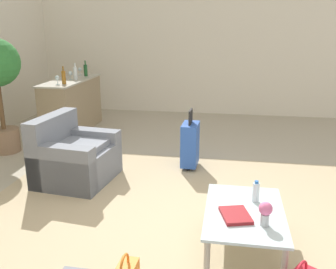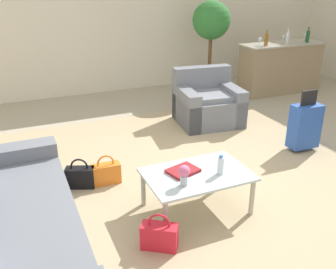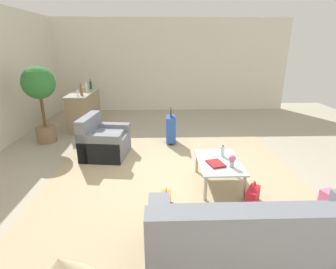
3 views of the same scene
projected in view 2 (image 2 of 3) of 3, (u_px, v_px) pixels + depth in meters
ground_plane at (207, 179)px, 4.43m from camera, size 12.00×12.00×0.00m
wall_back at (109, 13)px, 7.24m from camera, size 10.24×0.12×3.10m
area_rug at (153, 181)px, 4.38m from camera, size 5.20×4.40×0.01m
couch at (3, 235)px, 3.00m from camera, size 0.98×2.40×0.94m
armchair at (207, 104)px, 6.05m from camera, size 1.05×0.96×0.86m
coffee_table at (197, 178)px, 3.72m from camera, size 1.04×0.68×0.43m
water_bottle at (221, 165)px, 3.65m from camera, size 0.06×0.06×0.20m
coffee_table_book at (183, 171)px, 3.71m from camera, size 0.35×0.30×0.03m
flower_vase at (184, 173)px, 3.44m from camera, size 0.11×0.11×0.21m
bar_console at (280, 67)px, 7.55m from camera, size 1.71×0.57×0.99m
wine_glass_leftmost at (260, 40)px, 7.08m from camera, size 0.08×0.08×0.15m
wine_glass_left_of_centre at (284, 38)px, 7.32m from camera, size 0.08×0.08×0.15m
wine_glass_right_of_centre at (305, 35)px, 7.58m from camera, size 0.08×0.08×0.15m
wine_bottle_amber at (266, 39)px, 7.05m from camera, size 0.07×0.07×0.30m
wine_bottle_clear at (288, 38)px, 7.23m from camera, size 0.07×0.07×0.30m
wine_bottle_green at (308, 36)px, 7.41m from camera, size 0.07×0.07×0.30m
suitcase_blue at (305, 126)px, 5.04m from camera, size 0.41×0.23×0.85m
handbag_orange at (106, 173)px, 4.30m from camera, size 0.33×0.15×0.36m
handbag_red at (159, 236)px, 3.27m from camera, size 0.34×0.29×0.36m
handbag_black at (80, 177)px, 4.22m from camera, size 0.35×0.25×0.36m
potted_ficus at (211, 31)px, 7.31m from camera, size 0.74×0.74×1.79m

